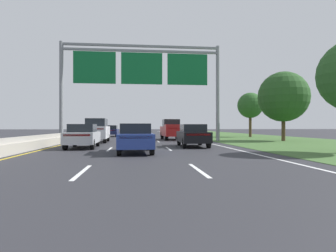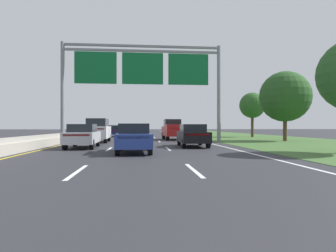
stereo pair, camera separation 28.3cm
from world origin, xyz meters
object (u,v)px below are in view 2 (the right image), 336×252
Objects in this scene: roadside_tree_mid at (285,97)px; roadside_tree_far at (252,105)px; car_silver_left_lane_sedan at (83,136)px; car_blue_centre_lane_sedan at (134,138)px; pickup_truck_red at (173,130)px; car_black_right_lane_sedan at (193,135)px; car_navy_left_lane_sedan at (113,131)px; overhead_sign_gantry at (143,72)px; car_white_left_lane_suv at (98,130)px.

roadside_tree_mid is 1.13× the size of roadside_tree_far.
car_silver_left_lane_sedan is 1.00× the size of car_blue_centre_lane_sedan.
pickup_truck_red is 1.23× the size of car_silver_left_lane_sedan.
car_blue_centre_lane_sedan is (-3.99, -4.21, 0.00)m from car_black_right_lane_sedan.
car_navy_left_lane_sedan is 23.03m from roadside_tree_mid.
pickup_truck_red is 12.54m from car_navy_left_lane_sedan.
pickup_truck_red is 13.36m from roadside_tree_far.
overhead_sign_gantry reaches higher than pickup_truck_red.
overhead_sign_gantry reaches higher than car_blue_centre_lane_sedan.
roadside_tree_far reaches higher than car_blue_centre_lane_sedan.
car_white_left_lane_suv is (-4.00, -0.88, -5.42)m from overhead_sign_gantry.
car_blue_centre_lane_sedan is 26.38m from roadside_tree_far.
roadside_tree_far is at bearing -47.95° from car_silver_left_lane_sedan.
car_navy_left_lane_sedan is at bearing 34.06° from pickup_truck_red.
car_black_right_lane_sedan is (7.48, -20.93, 0.00)m from car_navy_left_lane_sedan.
roadside_tree_far reaches higher than car_black_right_lane_sedan.
car_navy_left_lane_sedan is at bearing 168.41° from roadside_tree_far.
overhead_sign_gantry reaches higher than car_silver_left_lane_sedan.
car_silver_left_lane_sedan is at bearing 95.15° from car_black_right_lane_sedan.
car_black_right_lane_sedan and car_blue_centre_lane_sedan have the same top height.
car_black_right_lane_sedan is 0.66× the size of roadside_tree_mid.
car_black_right_lane_sedan is (0.16, -10.75, -0.26)m from pickup_truck_red.
car_black_right_lane_sedan is 9.78m from car_white_left_lane_suv.
pickup_truck_red reaches higher than car_navy_left_lane_sedan.
car_white_left_lane_suv is 18.00m from roadside_tree_mid.
car_silver_left_lane_sedan is 0.94× the size of car_white_left_lane_suv.
car_blue_centre_lane_sedan is at bearing -162.90° from car_white_left_lane_suv.
car_navy_left_lane_sedan is at bearing 6.55° from car_blue_centre_lane_sedan.
overhead_sign_gantry is at bearing 27.19° from car_black_right_lane_sedan.
pickup_truck_red is 1.15× the size of car_white_left_lane_suv.
car_white_left_lane_suv is (0.03, -14.60, 0.28)m from car_navy_left_lane_sedan.
car_black_right_lane_sedan is (7.44, 0.45, 0.00)m from car_silver_left_lane_sedan.
car_white_left_lane_suv is (-7.45, 6.34, 0.28)m from car_black_right_lane_sedan.
overhead_sign_gantry is at bearing 177.72° from roadside_tree_mid.
car_black_right_lane_sedan is at bearing -44.83° from car_blue_centre_lane_sedan.
car_navy_left_lane_sedan is 0.93× the size of car_white_left_lane_suv.
car_blue_centre_lane_sedan is 0.66× the size of roadside_tree_mid.
car_silver_left_lane_sedan is 0.66× the size of roadside_tree_mid.
car_navy_left_lane_sedan is 19.33m from roadside_tree_far.
roadside_tree_mid is at bearing -94.95° from roadside_tree_far.
roadside_tree_far is (14.61, 9.89, -2.31)m from overhead_sign_gantry.
car_navy_left_lane_sedan is 22.23m from car_black_right_lane_sedan.
pickup_truck_red reaches higher than car_silver_left_lane_sedan.
roadside_tree_far is at bearing -101.27° from car_navy_left_lane_sedan.
pickup_truck_red is 11.65m from roadside_tree_mid.
car_silver_left_lane_sedan is at bearing 179.01° from car_white_left_lane_suv.
car_white_left_lane_suv is 0.80× the size of roadside_tree_far.
overhead_sign_gantry reaches higher than car_navy_left_lane_sedan.
car_black_right_lane_sedan is 12.73m from roadside_tree_mid.
car_navy_left_lane_sedan and car_blue_centre_lane_sedan have the same top height.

